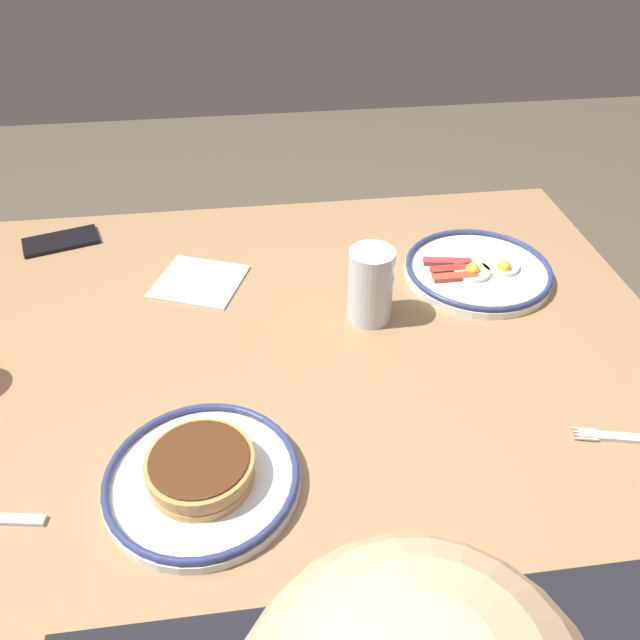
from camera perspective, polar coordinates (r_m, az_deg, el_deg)
name	(u,v)px	position (r m, az deg, el deg)	size (l,w,h in m)	color
ground_plane	(299,577)	(1.61, -1.86, -22.08)	(6.00, 6.00, 0.00)	brown
dining_table	(292,380)	(1.10, -2.53, -5.44)	(1.25, 0.94, 0.73)	#997650
plate_near_main	(478,270)	(1.22, 13.97, 4.36)	(0.27, 0.27, 0.04)	white
plate_center_pancakes	(202,475)	(0.84, -10.56, -13.55)	(0.25, 0.25, 0.05)	white
drinking_glass	(370,289)	(1.06, 4.53, 2.82)	(0.08, 0.08, 0.13)	silver
cell_phone	(61,241)	(1.39, -22.24, 6.58)	(0.14, 0.07, 0.01)	black
paper_napkin	(199,281)	(1.19, -10.78, 3.43)	(0.15, 0.14, 0.00)	white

